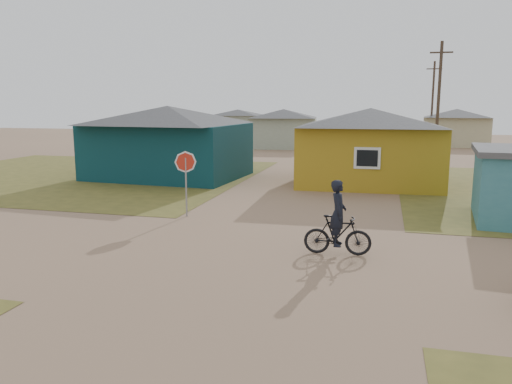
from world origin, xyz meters
TOP-DOWN VIEW (x-y plane):
  - ground at (0.00, 0.00)m, footprint 120.00×120.00m
  - grass_nw at (-14.00, 13.00)m, footprint 20.00×18.00m
  - house_teal at (-8.50, 13.50)m, footprint 8.93×7.08m
  - house_yellow at (2.50, 14.00)m, footprint 7.72×6.76m
  - house_pale_west at (-6.00, 34.00)m, footprint 7.04×6.15m
  - house_beige_east at (10.00, 40.00)m, footprint 6.95×6.05m
  - house_pale_north at (-14.00, 46.00)m, footprint 6.28×5.81m
  - utility_pole_near at (6.50, 22.00)m, footprint 1.40×0.20m
  - utility_pole_far at (7.50, 38.00)m, footprint 1.40×0.20m
  - stop_sign at (-3.76, 4.43)m, footprint 0.79×0.10m
  - cyclist at (2.08, 1.05)m, footprint 1.88×0.69m

SIDE VIEW (x-z plane):
  - ground at x=0.00m, z-range 0.00..0.00m
  - grass_nw at x=-14.00m, z-range 0.00..0.01m
  - cyclist at x=2.08m, z-range -0.28..1.81m
  - house_pale_north at x=-14.00m, z-range 0.05..3.45m
  - stop_sign at x=-3.76m, z-range 0.57..3.00m
  - house_pale_west at x=-6.00m, z-range 0.06..3.66m
  - house_beige_east at x=10.00m, z-range 0.06..3.66m
  - house_yellow at x=2.50m, z-range 0.05..3.95m
  - house_teal at x=-8.50m, z-range 0.05..4.05m
  - utility_pole_near at x=6.50m, z-range 0.14..8.14m
  - utility_pole_far at x=7.50m, z-range 0.14..8.14m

